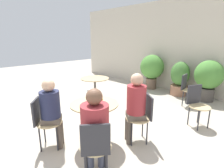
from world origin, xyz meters
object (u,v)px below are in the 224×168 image
object	(u,v)px
seated_person_0	(51,107)
potted_plant_0	(152,68)
potted_plant_1	(180,78)
bistro_chair_4	(187,87)
seated_person_2	(135,102)
cafe_table_far	(95,85)
beer_glass_0	(89,94)
seated_person_1	(95,125)
cafe_table_near	(95,114)
bistro_chair_0	(43,119)
bistro_chair_2	(143,114)
bistro_chair_3	(197,102)
beer_glass_1	(101,103)
potted_plant_2	(209,77)
bistro_chair_1	(96,146)

from	to	relation	value
seated_person_0	potted_plant_0	distance (m)	4.21
seated_person_0	potted_plant_1	world-z (taller)	seated_person_0
seated_person_0	bistro_chair_4	bearing A→B (deg)	-64.13
seated_person_2	cafe_table_far	bearing A→B (deg)	-160.91
bistro_chair_4	beer_glass_0	bearing A→B (deg)	164.34
seated_person_0	seated_person_1	size ratio (longest dim) A/B	0.98
bistro_chair_4	potted_plant_0	size ratio (longest dim) A/B	0.69
cafe_table_far	potted_plant_0	bearing A→B (deg)	85.50
cafe_table_near	bistro_chair_0	size ratio (longest dim) A/B	0.94
cafe_table_near	seated_person_1	size ratio (longest dim) A/B	0.66
cafe_table_near	bistro_chair_4	size ratio (longest dim) A/B	0.94
cafe_table_near	bistro_chair_2	bearing A→B (deg)	51.94
seated_person_2	potted_plant_0	distance (m)	3.48
bistro_chair_3	beer_glass_1	distance (m)	2.09
bistro_chair_2	seated_person_1	size ratio (longest dim) A/B	0.71
potted_plant_0	bistro_chair_4	bearing A→B (deg)	-24.66
cafe_table_near	bistro_chair_0	xyz separation A→B (m)	(-0.51, -0.65, -0.04)
bistro_chair_0	bistro_chair_4	bearing A→B (deg)	-65.12
cafe_table_near	cafe_table_far	xyz separation A→B (m)	(-1.45, 1.18, -0.01)
beer_glass_1	seated_person_2	bearing A→B (deg)	69.95
bistro_chair_2	potted_plant_0	distance (m)	3.44
bistro_chair_4	potted_plant_0	bearing A→B (deg)	60.23
potted_plant_2	potted_plant_0	bearing A→B (deg)	-178.62
seated_person_0	beer_glass_0	bearing A→B (deg)	-71.67
bistro_chair_2	seated_person_0	distance (m)	1.51
bistro_chair_4	seated_person_2	distance (m)	2.34
seated_person_0	beer_glass_1	bearing A→B (deg)	-103.39
potted_plant_0	beer_glass_1	bearing A→B (deg)	-67.87
bistro_chair_2	potted_plant_1	bearing A→B (deg)	142.17
bistro_chair_2	potted_plant_1	world-z (taller)	potted_plant_1
seated_person_2	potted_plant_1	xyz separation A→B (m)	(-0.66, 3.06, -0.17)
potted_plant_1	potted_plant_2	distance (m)	0.82
bistro_chair_3	beer_glass_1	xyz separation A→B (m)	(-0.70, -1.94, 0.30)
bistro_chair_2	potted_plant_2	xyz separation A→B (m)	(0.06, 2.98, 0.20)
potted_plant_1	beer_glass_0	bearing A→B (deg)	-89.53
bistro_chair_1	beer_glass_0	size ratio (longest dim) A/B	4.52
seated_person_0	potted_plant_2	xyz separation A→B (m)	(0.99, 4.17, 0.01)
potted_plant_0	bistro_chair_1	bearing A→B (deg)	-65.03
potted_plant_0	potted_plant_2	xyz separation A→B (m)	(1.83, 0.04, -0.03)
bistro_chair_0	cafe_table_near	bearing A→B (deg)	-90.00
cafe_table_far	seated_person_2	size ratio (longest dim) A/B	0.61
bistro_chair_1	beer_glass_1	distance (m)	0.71
bistro_chair_4	potted_plant_1	world-z (taller)	potted_plant_1
bistro_chair_0	beer_glass_0	world-z (taller)	beer_glass_0
bistro_chair_0	beer_glass_1	bearing A→B (deg)	-101.40
bistro_chair_4	potted_plant_0	distance (m)	1.75
seated_person_2	potted_plant_1	world-z (taller)	seated_person_2
cafe_table_near	bistro_chair_2	size ratio (longest dim) A/B	0.94
bistro_chair_3	seated_person_1	world-z (taller)	seated_person_1
seated_person_0	potted_plant_0	xyz separation A→B (m)	(-0.84, 4.12, 0.04)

